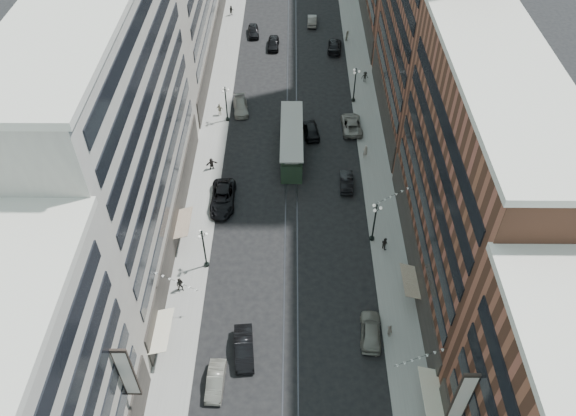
{
  "coord_description": "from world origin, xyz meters",
  "views": [
    {
      "loc": [
        -0.04,
        -11.22,
        47.5
      ],
      "look_at": [
        -0.36,
        32.07,
        5.0
      ],
      "focal_mm": 35.0,
      "sensor_mm": 36.0,
      "label": 1
    }
  ],
  "objects_px": {
    "car_7": "(223,197)",
    "car_10": "(346,182)",
    "car_2": "(221,205)",
    "car_13": "(273,43)",
    "pedestrian_4": "(390,331)",
    "car_extra_0": "(311,129)",
    "car_1": "(216,381)",
    "car_14": "(312,20)",
    "lamppost_se_far": "(374,221)",
    "pedestrian_5": "(212,164)",
    "lamppost_sw_mid": "(226,103)",
    "pedestrian_7": "(385,243)",
    "pedestrian_8": "(365,151)",
    "pedestrian_extra_0": "(348,36)",
    "pedestrian_extra_1": "(232,11)",
    "car_12": "(335,46)",
    "car_4": "(371,331)",
    "streetcar": "(292,142)",
    "pedestrian_9": "(365,77)",
    "pedestrian_6": "(220,109)",
    "pedestrian_2": "(180,285)",
    "car_8": "(241,107)",
    "car_11": "(352,124)",
    "car_9": "(253,31)",
    "lamppost_sw_far": "(204,247)",
    "lamppost_se_mid": "(355,84)",
    "car_5": "(244,348)"
  },
  "relations": [
    {
      "from": "pedestrian_4",
      "to": "car_extra_0",
      "type": "distance_m",
      "value": 33.34
    },
    {
      "from": "car_extra_0",
      "to": "pedestrian_extra_0",
      "type": "height_order",
      "value": "pedestrian_extra_0"
    },
    {
      "from": "streetcar",
      "to": "pedestrian_2",
      "type": "xyz_separation_m",
      "value": [
        -11.48,
        -23.38,
        -0.63
      ]
    },
    {
      "from": "car_5",
      "to": "pedestrian_5",
      "type": "relative_size",
      "value": 3.05
    },
    {
      "from": "car_1",
      "to": "pedestrian_4",
      "type": "height_order",
      "value": "pedestrian_4"
    },
    {
      "from": "lamppost_se_far",
      "to": "car_10",
      "type": "height_order",
      "value": "lamppost_se_far"
    },
    {
      "from": "car_2",
      "to": "pedestrian_7",
      "type": "relative_size",
      "value": 3.1
    },
    {
      "from": "streetcar",
      "to": "pedestrian_9",
      "type": "height_order",
      "value": "streetcar"
    },
    {
      "from": "car_1",
      "to": "car_extra_0",
      "type": "relative_size",
      "value": 0.88
    },
    {
      "from": "lamppost_sw_far",
      "to": "car_13",
      "type": "bearing_deg",
      "value": 82.89
    },
    {
      "from": "car_7",
      "to": "car_10",
      "type": "xyz_separation_m",
      "value": [
        15.19,
        3.03,
        -0.13
      ]
    },
    {
      "from": "car_extra_0",
      "to": "pedestrian_2",
      "type": "bearing_deg",
      "value": 54.83
    },
    {
      "from": "pedestrian_7",
      "to": "pedestrian_8",
      "type": "bearing_deg",
      "value": -36.42
    },
    {
      "from": "car_7",
      "to": "pedestrian_extra_0",
      "type": "relative_size",
      "value": 3.44
    },
    {
      "from": "pedestrian_4",
      "to": "pedestrian_6",
      "type": "height_order",
      "value": "pedestrian_6"
    },
    {
      "from": "car_14",
      "to": "car_10",
      "type": "bearing_deg",
      "value": 95.82
    },
    {
      "from": "pedestrian_5",
      "to": "car_4",
      "type": "bearing_deg",
      "value": -76.15
    },
    {
      "from": "car_1",
      "to": "car_14",
      "type": "height_order",
      "value": "car_14"
    },
    {
      "from": "car_5",
      "to": "car_13",
      "type": "relative_size",
      "value": 1.07
    },
    {
      "from": "lamppost_se_far",
      "to": "pedestrian_6",
      "type": "relative_size",
      "value": 2.98
    },
    {
      "from": "car_11",
      "to": "pedestrian_7",
      "type": "relative_size",
      "value": 3.65
    },
    {
      "from": "car_7",
      "to": "car_9",
      "type": "relative_size",
      "value": 1.36
    },
    {
      "from": "pedestrian_9",
      "to": "car_13",
      "type": "bearing_deg",
      "value": 135.53
    },
    {
      "from": "car_10",
      "to": "pedestrian_7",
      "type": "bearing_deg",
      "value": 110.84
    },
    {
      "from": "car_1",
      "to": "pedestrian_6",
      "type": "xyz_separation_m",
      "value": [
        -3.58,
        42.3,
        0.37
      ]
    },
    {
      "from": "car_8",
      "to": "car_11",
      "type": "relative_size",
      "value": 0.88
    },
    {
      "from": "lamppost_se_mid",
      "to": "pedestrian_extra_1",
      "type": "distance_m",
      "value": 34.76
    },
    {
      "from": "car_9",
      "to": "pedestrian_8",
      "type": "relative_size",
      "value": 2.37
    },
    {
      "from": "car_extra_0",
      "to": "pedestrian_extra_1",
      "type": "bearing_deg",
      "value": -76.77
    },
    {
      "from": "pedestrian_extra_1",
      "to": "car_12",
      "type": "bearing_deg",
      "value": -58.73
    },
    {
      "from": "car_14",
      "to": "pedestrian_6",
      "type": "relative_size",
      "value": 2.45
    },
    {
      "from": "lamppost_sw_mid",
      "to": "lamppost_se_far",
      "type": "distance_m",
      "value": 29.45
    },
    {
      "from": "car_1",
      "to": "pedestrian_extra_0",
      "type": "height_order",
      "value": "pedestrian_extra_0"
    },
    {
      "from": "car_11",
      "to": "streetcar",
      "type": "bearing_deg",
      "value": 30.4
    },
    {
      "from": "lamppost_sw_far",
      "to": "pedestrian_6",
      "type": "relative_size",
      "value": 2.98
    },
    {
      "from": "pedestrian_5",
      "to": "car_10",
      "type": "bearing_deg",
      "value": -32.2
    },
    {
      "from": "car_2",
      "to": "pedestrian_6",
      "type": "xyz_separation_m",
      "value": [
        -1.98,
        19.35,
        0.4
      ]
    },
    {
      "from": "car_13",
      "to": "pedestrian_8",
      "type": "xyz_separation_m",
      "value": [
        12.89,
        -29.55,
        0.31
      ]
    },
    {
      "from": "car_1",
      "to": "car_13",
      "type": "distance_m",
      "value": 62.44
    },
    {
      "from": "lamppost_se_far",
      "to": "car_extra_0",
      "type": "bearing_deg",
      "value": 108.19
    },
    {
      "from": "lamppost_sw_far",
      "to": "pedestrian_9",
      "type": "relative_size",
      "value": 3.25
    },
    {
      "from": "car_4",
      "to": "car_extra_0",
      "type": "bearing_deg",
      "value": -76.52
    },
    {
      "from": "lamppost_se_far",
      "to": "car_1",
      "type": "height_order",
      "value": "lamppost_se_far"
    },
    {
      "from": "car_13",
      "to": "pedestrian_extra_1",
      "type": "bearing_deg",
      "value": 125.45
    },
    {
      "from": "pedestrian_4",
      "to": "pedestrian_9",
      "type": "xyz_separation_m",
      "value": [
        1.77,
        46.15,
        0.05
      ]
    },
    {
      "from": "car_10",
      "to": "pedestrian_6",
      "type": "distance_m",
      "value": 22.93
    },
    {
      "from": "pedestrian_extra_0",
      "to": "pedestrian_extra_1",
      "type": "height_order",
      "value": "pedestrian_extra_1"
    },
    {
      "from": "car_2",
      "to": "car_13",
      "type": "relative_size",
      "value": 1.04
    },
    {
      "from": "pedestrian_5",
      "to": "pedestrian_9",
      "type": "relative_size",
      "value": 0.97
    },
    {
      "from": "lamppost_se_mid",
      "to": "pedestrian_9",
      "type": "relative_size",
      "value": 3.25
    }
  ]
}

